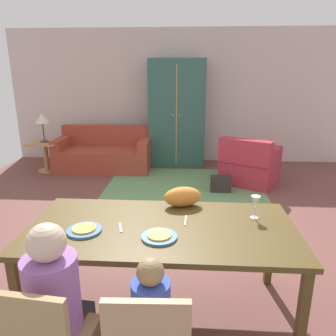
{
  "coord_description": "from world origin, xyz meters",
  "views": [
    {
      "loc": [
        0.23,
        -3.3,
        1.87
      ],
      "look_at": [
        0.02,
        0.07,
        0.85
      ],
      "focal_mm": 34.39,
      "sensor_mm": 36.0,
      "label": 1
    }
  ],
  "objects_px": {
    "dining_table": "(161,234)",
    "armoire": "(177,114)",
    "plate_near_man": "(84,230)",
    "plate_near_child": "(159,237)",
    "armchair": "(249,165)",
    "wine_glass": "(255,202)",
    "person_man": "(59,315)",
    "cat": "(183,197)",
    "side_table": "(46,152)",
    "table_lamp": "(42,119)",
    "person_child": "(152,331)",
    "couch": "(105,154)",
    "handbag": "(220,184)"
  },
  "relations": [
    {
      "from": "plate_near_man",
      "to": "table_lamp",
      "type": "height_order",
      "value": "table_lamp"
    },
    {
      "from": "plate_near_child",
      "to": "person_child",
      "type": "distance_m",
      "value": 0.6
    },
    {
      "from": "side_table",
      "to": "person_man",
      "type": "bearing_deg",
      "value": -65.34
    },
    {
      "from": "plate_near_man",
      "to": "wine_glass",
      "type": "relative_size",
      "value": 1.34
    },
    {
      "from": "dining_table",
      "to": "table_lamp",
      "type": "xyz_separation_m",
      "value": [
        -2.53,
        3.65,
        0.31
      ]
    },
    {
      "from": "armchair",
      "to": "side_table",
      "type": "height_order",
      "value": "armchair"
    },
    {
      "from": "plate_near_child",
      "to": "armchair",
      "type": "relative_size",
      "value": 0.22
    },
    {
      "from": "armchair",
      "to": "armoire",
      "type": "distance_m",
      "value": 1.86
    },
    {
      "from": "person_man",
      "to": "armoire",
      "type": "bearing_deg",
      "value": 84.3
    },
    {
      "from": "dining_table",
      "to": "plate_near_man",
      "type": "relative_size",
      "value": 7.97
    },
    {
      "from": "wine_glass",
      "to": "armchair",
      "type": "distance_m",
      "value": 3.12
    },
    {
      "from": "wine_glass",
      "to": "person_man",
      "type": "xyz_separation_m",
      "value": [
        -1.26,
        -0.85,
        -0.38
      ]
    },
    {
      "from": "wine_glass",
      "to": "armoire",
      "type": "distance_m",
      "value": 4.21
    },
    {
      "from": "cat",
      "to": "couch",
      "type": "xyz_separation_m",
      "value": [
        -1.61,
        3.53,
        -0.54
      ]
    },
    {
      "from": "armchair",
      "to": "handbag",
      "type": "relative_size",
      "value": 3.62
    },
    {
      "from": "person_man",
      "to": "plate_near_child",
      "type": "bearing_deg",
      "value": 41.88
    },
    {
      "from": "couch",
      "to": "armchair",
      "type": "relative_size",
      "value": 1.56
    },
    {
      "from": "wine_glass",
      "to": "side_table",
      "type": "bearing_deg",
      "value": 133.07
    },
    {
      "from": "person_man",
      "to": "side_table",
      "type": "bearing_deg",
      "value": 114.66
    },
    {
      "from": "person_man",
      "to": "handbag",
      "type": "bearing_deg",
      "value": 69.67
    },
    {
      "from": "dining_table",
      "to": "armoire",
      "type": "height_order",
      "value": "armoire"
    },
    {
      "from": "armchair",
      "to": "armoire",
      "type": "height_order",
      "value": "armoire"
    },
    {
      "from": "plate_near_man",
      "to": "wine_glass",
      "type": "xyz_separation_m",
      "value": [
        1.27,
        0.3,
        0.12
      ]
    },
    {
      "from": "cat",
      "to": "armoire",
      "type": "distance_m",
      "value": 3.94
    },
    {
      "from": "plate_near_man",
      "to": "plate_near_child",
      "type": "xyz_separation_m",
      "value": [
        0.55,
        -0.06,
        0.0
      ]
    },
    {
      "from": "wine_glass",
      "to": "armchair",
      "type": "relative_size",
      "value": 0.16
    },
    {
      "from": "armchair",
      "to": "table_lamp",
      "type": "relative_size",
      "value": 2.15
    },
    {
      "from": "plate_near_man",
      "to": "plate_near_child",
      "type": "relative_size",
      "value": 1.0
    },
    {
      "from": "plate_near_man",
      "to": "side_table",
      "type": "bearing_deg",
      "value": 117.69
    },
    {
      "from": "person_child",
      "to": "couch",
      "type": "height_order",
      "value": "person_child"
    },
    {
      "from": "person_man",
      "to": "person_child",
      "type": "relative_size",
      "value": 1.2
    },
    {
      "from": "side_table",
      "to": "dining_table",
      "type": "bearing_deg",
      "value": -55.31
    },
    {
      "from": "plate_near_child",
      "to": "person_man",
      "type": "relative_size",
      "value": 0.23
    },
    {
      "from": "armchair",
      "to": "handbag",
      "type": "xyz_separation_m",
      "value": [
        -0.52,
        -0.45,
        -0.19
      ]
    },
    {
      "from": "plate_near_child",
      "to": "wine_glass",
      "type": "xyz_separation_m",
      "value": [
        0.72,
        0.36,
        0.12
      ]
    },
    {
      "from": "handbag",
      "to": "cat",
      "type": "bearing_deg",
      "value": -103.58
    },
    {
      "from": "wine_glass",
      "to": "person_man",
      "type": "distance_m",
      "value": 1.57
    },
    {
      "from": "plate_near_man",
      "to": "armoire",
      "type": "distance_m",
      "value": 4.47
    },
    {
      "from": "person_child",
      "to": "table_lamp",
      "type": "xyz_separation_m",
      "value": [
        -2.53,
        4.32,
        0.58
      ]
    },
    {
      "from": "plate_near_man",
      "to": "person_man",
      "type": "xyz_separation_m",
      "value": [
        0.0,
        -0.55,
        -0.26
      ]
    },
    {
      "from": "plate_near_child",
      "to": "cat",
      "type": "bearing_deg",
      "value": 75.09
    },
    {
      "from": "person_child",
      "to": "armchair",
      "type": "distance_m",
      "value": 4.07
    },
    {
      "from": "plate_near_man",
      "to": "cat",
      "type": "distance_m",
      "value": 0.86
    },
    {
      "from": "table_lamp",
      "to": "handbag",
      "type": "distance_m",
      "value": 3.48
    },
    {
      "from": "person_child",
      "to": "armchair",
      "type": "bearing_deg",
      "value": 72.16
    },
    {
      "from": "person_child",
      "to": "cat",
      "type": "bearing_deg",
      "value": 81.85
    },
    {
      "from": "dining_table",
      "to": "cat",
      "type": "distance_m",
      "value": 0.44
    },
    {
      "from": "person_child",
      "to": "armchair",
      "type": "relative_size",
      "value": 0.8
    },
    {
      "from": "plate_near_child",
      "to": "dining_table",
      "type": "bearing_deg",
      "value": 90.0
    },
    {
      "from": "armoire",
      "to": "cat",
      "type": "bearing_deg",
      "value": -87.14
    }
  ]
}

